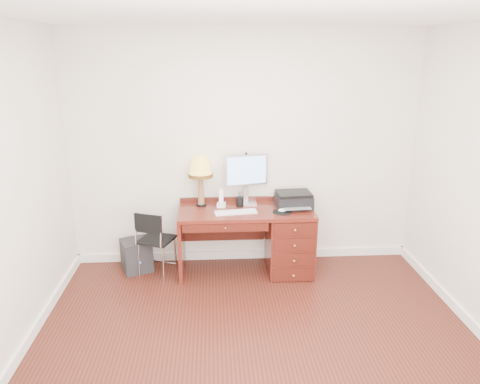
{
  "coord_description": "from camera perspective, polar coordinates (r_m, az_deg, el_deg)",
  "views": [
    {
      "loc": [
        -0.36,
        -3.51,
        2.47
      ],
      "look_at": [
        -0.08,
        1.2,
        1.02
      ],
      "focal_mm": 35.0,
      "sensor_mm": 36.0,
      "label": 1
    }
  ],
  "objects": [
    {
      "name": "pen_cup",
      "position": [
        5.31,
        -0.02,
        -1.19
      ],
      "size": [
        0.09,
        0.09,
        0.11
      ],
      "primitive_type": "cylinder",
      "color": "black",
      "rests_on": "desk"
    },
    {
      "name": "mouse_pad",
      "position": [
        5.14,
        5.17,
        -2.35
      ],
      "size": [
        0.21,
        0.21,
        0.04
      ],
      "color": "black",
      "rests_on": "desk"
    },
    {
      "name": "desk",
      "position": [
        5.37,
        4.16,
        -5.46
      ],
      "size": [
        1.5,
        0.67,
        0.75
      ],
      "color": "#5D1C13",
      "rests_on": "ground"
    },
    {
      "name": "keyboard",
      "position": [
        5.11,
        -0.53,
        -2.47
      ],
      "size": [
        0.47,
        0.2,
        0.02
      ],
      "primitive_type": "cube",
      "rotation": [
        0.0,
        0.0,
        0.14
      ],
      "color": "white",
      "rests_on": "desk"
    },
    {
      "name": "monitor",
      "position": [
        5.34,
        0.83,
        2.36
      ],
      "size": [
        0.49,
        0.21,
        0.57
      ],
      "rotation": [
        0.0,
        0.0,
        0.22
      ],
      "color": "silver",
      "rests_on": "desk"
    },
    {
      "name": "chair",
      "position": [
        5.32,
        -10.24,
        -5.38
      ],
      "size": [
        0.46,
        0.47,
        0.76
      ],
      "rotation": [
        0.0,
        0.0,
        -0.37
      ],
      "color": "black",
      "rests_on": "ground"
    },
    {
      "name": "phone",
      "position": [
        5.29,
        -2.29,
        -1.18
      ],
      "size": [
        0.1,
        0.1,
        0.21
      ],
      "rotation": [
        0.0,
        0.0,
        -0.08
      ],
      "color": "white",
      "rests_on": "desk"
    },
    {
      "name": "printer",
      "position": [
        5.31,
        6.54,
        -0.94
      ],
      "size": [
        0.42,
        0.34,
        0.18
      ],
      "rotation": [
        0.0,
        0.0,
        0.08
      ],
      "color": "black",
      "rests_on": "desk"
    },
    {
      "name": "room_shell",
      "position": [
        4.81,
        1.38,
        -13.1
      ],
      "size": [
        4.0,
        4.0,
        4.0
      ],
      "color": "silver",
      "rests_on": "ground"
    },
    {
      "name": "ground",
      "position": [
        4.31,
        2.11,
        -17.88
      ],
      "size": [
        4.0,
        4.0,
        0.0
      ],
      "primitive_type": "plane",
      "color": "#36120C",
      "rests_on": "ground"
    },
    {
      "name": "leg_lamp",
      "position": [
        5.25,
        -4.85,
        2.71
      ],
      "size": [
        0.28,
        0.28,
        0.57
      ],
      "color": "black",
      "rests_on": "desk"
    },
    {
      "name": "equipment_box",
      "position": [
        5.58,
        -12.51,
        -7.53
      ],
      "size": [
        0.41,
        0.41,
        0.36
      ],
      "primitive_type": "cube",
      "rotation": [
        0.0,
        0.0,
        0.39
      ],
      "color": "black",
      "rests_on": "ground"
    }
  ]
}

